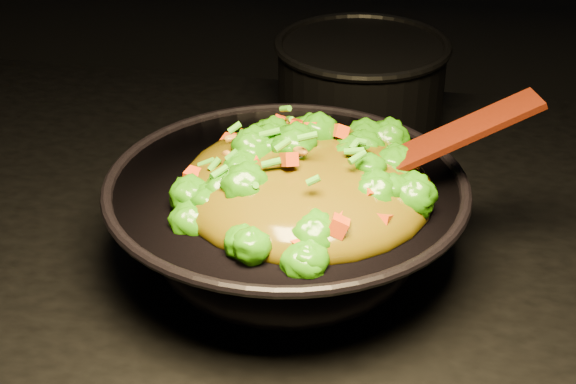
# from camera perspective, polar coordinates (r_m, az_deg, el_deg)

# --- Properties ---
(wok) EXTENTS (0.49, 0.49, 0.10)m
(wok) POSITION_cam_1_polar(r_m,az_deg,el_deg) (0.95, -0.11, -2.23)
(wok) COLOR black
(wok) RESTS_ON stovetop
(stir_fry) EXTENTS (0.30, 0.30, 0.09)m
(stir_fry) POSITION_cam_1_polar(r_m,az_deg,el_deg) (0.88, 1.16, 2.46)
(stir_fry) COLOR #277308
(stir_fry) RESTS_ON wok
(spatula) EXTENTS (0.24, 0.12, 0.10)m
(spatula) POSITION_cam_1_polar(r_m,az_deg,el_deg) (0.90, 8.42, 2.61)
(spatula) COLOR #321205
(spatula) RESTS_ON wok
(back_pot) EXTENTS (0.23, 0.23, 0.13)m
(back_pot) POSITION_cam_1_polar(r_m,az_deg,el_deg) (1.24, 4.72, 6.88)
(back_pot) COLOR black
(back_pot) RESTS_ON stovetop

